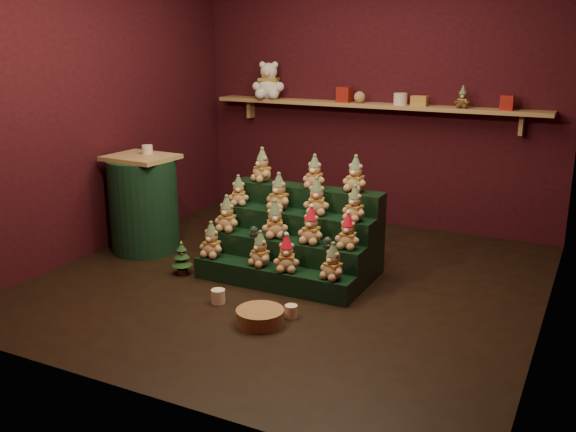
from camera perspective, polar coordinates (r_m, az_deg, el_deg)
The scene contains 41 objects.
ground at distance 5.48m, azimuth 0.28°, elevation -5.71°, with size 4.00×4.00×0.00m, color black.
back_wall at distance 7.02m, azimuth 7.95°, elevation 10.67°, with size 4.00×0.10×2.80m, color black.
front_wall at distance 3.44m, azimuth -15.20°, elevation 5.08°, with size 4.00×0.10×2.80m, color black.
left_wall at distance 6.32m, azimuth -16.82°, elevation 9.61°, with size 0.10×4.00×2.80m, color black.
right_wall at distance 4.61m, azimuth 23.95°, elevation 6.86°, with size 0.10×4.00×2.80m, color black.
back_shelf at distance 6.86m, azimuth 7.42°, elevation 9.69°, with size 3.60×0.26×0.24m.
riser_tier_front at distance 5.29m, azimuth -1.40°, elevation -5.49°, with size 1.40×0.22×0.18m, color black.
riser_tier_midfront at distance 5.44m, azimuth -0.31°, elevation -3.85°, with size 1.40×0.22×0.36m, color black.
riser_tier_midback at distance 5.59m, azimuth 0.72°, elevation -2.31°, with size 1.40×0.22×0.54m, color black.
riser_tier_back at distance 5.76m, azimuth 1.69°, elevation -0.85°, with size 1.40×0.22×0.72m, color black.
teddy_0 at distance 5.49m, azimuth -6.81°, elevation -2.12°, with size 0.21×0.19×0.30m, color tan, non-canonical shape.
teddy_1 at distance 5.25m, azimuth -2.47°, elevation -2.94°, with size 0.20×0.18×0.28m, color tan, non-canonical shape.
teddy_2 at distance 5.13m, azimuth -0.13°, elevation -3.35°, with size 0.21×0.19×0.29m, color tan, non-canonical shape.
teddy_3 at distance 4.97m, azimuth 4.01°, elevation -4.05°, with size 0.20×0.18×0.28m, color tan, non-canonical shape.
teddy_4 at distance 5.59m, azimuth -5.44°, elevation 0.20°, with size 0.22×0.20×0.31m, color tan, non-canonical shape.
teddy_5 at distance 5.39m, azimuth -1.18°, elevation -0.30°, with size 0.22×0.20×0.31m, color tan, non-canonical shape.
teddy_6 at distance 5.23m, azimuth 2.08°, elevation -0.85°, with size 0.21×0.19×0.30m, color tan, non-canonical shape.
teddy_7 at distance 5.13m, azimuth 5.35°, elevation -1.36°, with size 0.20×0.18×0.28m, color tan, non-canonical shape.
teddy_8 at distance 5.74m, azimuth -4.42°, elevation 2.26°, with size 0.19×0.17×0.26m, color tan, non-canonical shape.
teddy_9 at distance 5.56m, azimuth -0.82°, elevation 2.16°, with size 0.22×0.20×0.31m, color tan, non-canonical shape.
teddy_10 at distance 5.41m, azimuth 2.56°, elevation 1.73°, with size 0.22×0.20×0.31m, color tan, non-canonical shape.
teddy_11 at distance 5.26m, azimuth 5.96°, elevation 1.10°, with size 0.20×0.18×0.28m, color tan, non-canonical shape.
teddy_12 at distance 5.84m, azimuth -2.30°, elevation 4.54°, with size 0.21×0.19×0.30m, color tan, non-canonical shape.
teddy_13 at distance 5.58m, azimuth 2.38°, elevation 3.94°, with size 0.20×0.18×0.28m, color tan, non-canonical shape.
teddy_14 at distance 5.48m, azimuth 6.03°, elevation 3.72°, with size 0.21×0.19×0.30m, color tan, non-canonical shape.
snow_globe_a at distance 5.43m, azimuth -3.06°, elevation -1.37°, with size 0.07×0.07×0.09m.
snow_globe_b at distance 5.30m, azimuth -0.23°, elevation -1.82°, with size 0.07×0.07×0.09m.
snow_globe_c at distance 5.14m, azimuth 3.55°, elevation -2.37°, with size 0.07×0.07×0.09m.
side_table at distance 6.25m, azimuth -12.70°, elevation 1.05°, with size 0.64×0.64×0.93m.
table_ornament at distance 6.22m, azimuth -12.40°, elevation 5.81°, with size 0.10×0.10×0.08m, color beige.
mini_christmas_tree at distance 5.64m, azimuth -9.42°, elevation -3.67°, with size 0.18×0.18×0.31m.
mug_left at distance 5.04m, azimuth -6.22°, elevation -7.11°, with size 0.11×0.11×0.11m, color beige.
mug_right at distance 4.77m, azimuth 0.28°, elevation -8.48°, with size 0.09×0.09×0.09m, color beige.
wicker_basket at distance 4.67m, azimuth -2.49°, elevation -8.93°, with size 0.35×0.35×0.11m, color #96663C.
white_bear at distance 7.30m, azimuth -1.72°, elevation 12.38°, with size 0.36×0.33×0.51m, color white, non-canonical shape.
brown_bear at distance 6.56m, azimuth 15.26°, elevation 10.13°, with size 0.15×0.13×0.20m, color #4A3018, non-canonical shape.
gift_tin_red_a at distance 6.93m, azimuth 5.04°, elevation 10.70°, with size 0.14×0.14×0.16m, color maroon.
gift_tin_cream at distance 6.73m, azimuth 9.97°, elevation 10.21°, with size 0.14×0.14×0.12m, color beige.
gift_tin_red_b at distance 6.50m, azimuth 18.91°, elevation 9.51°, with size 0.12×0.12×0.14m, color maroon.
shelf_plush_ball at distance 6.87m, azimuth 6.38°, elevation 10.46°, with size 0.12×0.12×0.12m, color tan.
scarf_gift_box at distance 6.68m, azimuth 11.60°, elevation 10.00°, with size 0.16×0.10×0.10m, color orange.
Camera 1 is at (2.28, -4.56, 2.01)m, focal length 40.00 mm.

